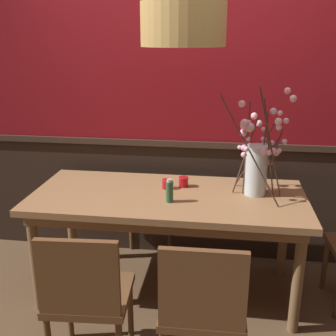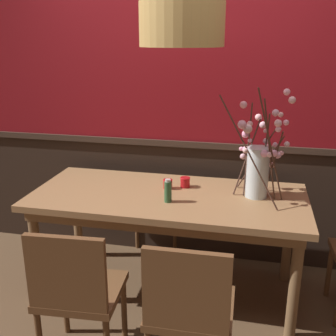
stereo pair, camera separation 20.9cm
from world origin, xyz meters
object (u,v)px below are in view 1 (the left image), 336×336
(vase_with_blossoms, at_px, (257,164))
(pendant_lamp, at_px, (183,25))
(condiment_bottle, at_px, (170,191))
(chair_far_side_left, at_px, (154,185))
(chair_near_side_left, at_px, (86,294))
(candle_holder_nearer_center, at_px, (183,182))
(chair_near_side_right, at_px, (203,306))
(candle_holder_nearer_edge, at_px, (167,184))
(dining_table, at_px, (168,205))

(vase_with_blossoms, bearing_deg, pendant_lamp, -159.85)
(condiment_bottle, height_order, pendant_lamp, pendant_lamp)
(chair_far_side_left, bearing_deg, chair_near_side_left, -93.01)
(candle_holder_nearer_center, bearing_deg, chair_near_side_right, -78.45)
(chair_far_side_left, height_order, candle_holder_nearer_center, chair_far_side_left)
(chair_far_side_left, height_order, vase_with_blossoms, vase_with_blossoms)
(pendant_lamp, bearing_deg, candle_holder_nearer_edge, 122.56)
(chair_near_side_left, xyz_separation_m, vase_with_blossoms, (0.94, 0.92, 0.50))
(candle_holder_nearer_center, relative_size, pendant_lamp, 0.07)
(chair_near_side_left, distance_m, condiment_bottle, 0.86)
(chair_near_side_right, xyz_separation_m, vase_with_blossoms, (0.31, 0.94, 0.50))
(vase_with_blossoms, bearing_deg, dining_table, -171.69)
(dining_table, height_order, vase_with_blossoms, vase_with_blossoms)
(dining_table, bearing_deg, condiment_bottle, -77.74)
(chair_near_side_left, height_order, chair_near_side_right, chair_near_side_right)
(dining_table, relative_size, candle_holder_nearer_center, 25.58)
(chair_near_side_right, relative_size, chair_far_side_left, 0.94)
(dining_table, distance_m, pendant_lamp, 1.22)
(candle_holder_nearer_center, height_order, candle_holder_nearer_edge, candle_holder_nearer_center)
(condiment_bottle, relative_size, pendant_lamp, 0.16)
(dining_table, height_order, candle_holder_nearer_edge, candle_holder_nearer_edge)
(chair_near_side_right, xyz_separation_m, chair_far_side_left, (-0.54, 1.68, 0.02))
(chair_near_side_left, xyz_separation_m, candle_holder_nearer_edge, (0.31, 0.95, 0.31))
(chair_near_side_left, bearing_deg, pendant_lamp, 59.50)
(vase_with_blossoms, height_order, condiment_bottle, vase_with_blossoms)
(pendant_lamp, bearing_deg, candle_holder_nearer_center, 92.96)
(condiment_bottle, bearing_deg, pendant_lamp, 27.34)
(condiment_bottle, xyz_separation_m, pendant_lamp, (0.08, 0.04, 1.05))
(chair_near_side_left, relative_size, pendant_lamp, 0.89)
(vase_with_blossoms, bearing_deg, chair_far_side_left, 138.99)
(dining_table, distance_m, candle_holder_nearer_center, 0.23)
(chair_near_side_left, height_order, condiment_bottle, condiment_bottle)
(condiment_bottle, bearing_deg, chair_far_side_left, 105.81)
(chair_near_side_right, height_order, condiment_bottle, condiment_bottle)
(chair_near_side_right, height_order, candle_holder_nearer_center, chair_near_side_right)
(chair_near_side_right, relative_size, condiment_bottle, 5.62)
(chair_near_side_left, bearing_deg, dining_table, 68.41)
(vase_with_blossoms, height_order, pendant_lamp, pendant_lamp)
(candle_holder_nearer_edge, bearing_deg, condiment_bottle, -77.32)
(candle_holder_nearer_edge, bearing_deg, pendant_lamp, -57.44)
(candle_holder_nearer_center, distance_m, pendant_lamp, 1.12)
(chair_near_side_right, bearing_deg, chair_near_side_left, 178.63)
(candle_holder_nearer_center, relative_size, condiment_bottle, 0.47)
(dining_table, relative_size, vase_with_blossoms, 2.48)
(dining_table, xyz_separation_m, candle_holder_nearer_center, (0.09, 0.17, 0.12))
(chair_near_side_right, relative_size, vase_with_blossoms, 1.16)
(chair_far_side_left, xyz_separation_m, candle_holder_nearer_center, (0.34, -0.66, 0.29))
(dining_table, distance_m, vase_with_blossoms, 0.69)
(dining_table, bearing_deg, vase_with_blossoms, 8.31)
(pendant_lamp, bearing_deg, chair_near_side_left, -120.50)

